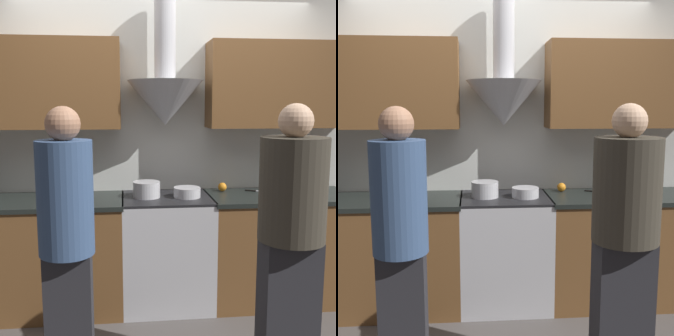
% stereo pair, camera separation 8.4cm
% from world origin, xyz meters
% --- Properties ---
extents(ground_plane, '(12.00, 12.00, 0.00)m').
position_xyz_m(ground_plane, '(0.00, 0.00, 0.00)').
color(ground_plane, '#4C4744').
extents(wall_back, '(8.40, 0.61, 2.60)m').
position_xyz_m(wall_back, '(-0.05, 0.60, 1.48)').
color(wall_back, silver).
rests_on(wall_back, ground_plane).
extents(counter_left, '(1.52, 0.62, 0.90)m').
position_xyz_m(counter_left, '(-1.11, 0.34, 0.45)').
color(counter_left, brown).
rests_on(counter_left, ground_plane).
extents(counter_right, '(1.23, 0.62, 0.90)m').
position_xyz_m(counter_right, '(0.96, 0.34, 0.45)').
color(counter_right, brown).
rests_on(counter_right, ground_plane).
extents(stove_range, '(0.72, 0.60, 0.90)m').
position_xyz_m(stove_range, '(0.00, 0.34, 0.46)').
color(stove_range, silver).
rests_on(stove_range, ground_plane).
extents(stock_pot, '(0.22, 0.22, 0.13)m').
position_xyz_m(stock_pot, '(-0.16, 0.34, 0.97)').
color(stock_pot, silver).
rests_on(stock_pot, stove_range).
extents(mixing_bowl, '(0.22, 0.22, 0.08)m').
position_xyz_m(mixing_bowl, '(0.16, 0.31, 0.94)').
color(mixing_bowl, silver).
rests_on(mixing_bowl, stove_range).
extents(orange_fruit, '(0.07, 0.07, 0.07)m').
position_xyz_m(orange_fruit, '(0.50, 0.51, 0.94)').
color(orange_fruit, orange).
rests_on(orange_fruit, counter_right).
extents(chefs_knife, '(0.23, 0.15, 0.01)m').
position_xyz_m(chefs_knife, '(0.81, 0.45, 0.91)').
color(chefs_knife, silver).
rests_on(chefs_knife, counter_right).
extents(person_foreground_left, '(0.30, 0.30, 1.63)m').
position_xyz_m(person_foreground_left, '(-0.65, -0.71, 0.91)').
color(person_foreground_left, '#28282D').
rests_on(person_foreground_left, ground_plane).
extents(person_foreground_right, '(0.36, 0.36, 1.65)m').
position_xyz_m(person_foreground_right, '(0.56, -0.83, 0.90)').
color(person_foreground_right, '#28282D').
rests_on(person_foreground_right, ground_plane).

